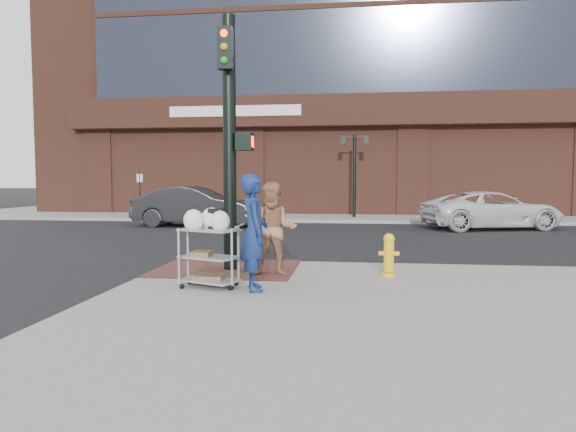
# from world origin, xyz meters

# --- Properties ---
(ground) EXTENTS (220.00, 220.00, 0.00)m
(ground) POSITION_xyz_m (0.00, 0.00, 0.00)
(ground) COLOR black
(ground) RESTS_ON ground
(sidewalk_far) EXTENTS (65.00, 36.00, 0.15)m
(sidewalk_far) POSITION_xyz_m (12.50, 32.00, 0.07)
(sidewalk_far) COLOR gray
(sidewalk_far) RESTS_ON ground
(brick_curb_ramp) EXTENTS (2.80, 2.40, 0.01)m
(brick_curb_ramp) POSITION_xyz_m (-0.60, 0.90, 0.16)
(brick_curb_ramp) COLOR #562D28
(brick_curb_ramp) RESTS_ON sidewalk_near
(bank_building) EXTENTS (42.00, 26.00, 28.00)m
(bank_building) POSITION_xyz_m (5.00, 31.00, 14.15)
(bank_building) COLOR brown
(bank_building) RESTS_ON sidewalk_far
(lamp_post) EXTENTS (1.32, 0.22, 4.00)m
(lamp_post) POSITION_xyz_m (2.00, 16.00, 2.62)
(lamp_post) COLOR black
(lamp_post) RESTS_ON sidewalk_far
(parking_sign) EXTENTS (0.05, 0.05, 2.20)m
(parking_sign) POSITION_xyz_m (-8.50, 15.00, 1.25)
(parking_sign) COLOR black
(parking_sign) RESTS_ON sidewalk_far
(traffic_signal_pole) EXTENTS (0.61, 0.51, 5.00)m
(traffic_signal_pole) POSITION_xyz_m (-0.48, 0.77, 2.83)
(traffic_signal_pole) COLOR black
(traffic_signal_pole) RESTS_ON sidewalk_near
(woman_blue) EXTENTS (0.64, 0.80, 1.90)m
(woman_blue) POSITION_xyz_m (0.35, -1.06, 1.10)
(woman_blue) COLOR navy
(woman_blue) RESTS_ON sidewalk_near
(pedestrian_tan) EXTENTS (0.91, 0.75, 1.76)m
(pedestrian_tan) POSITION_xyz_m (0.48, 0.26, 1.03)
(pedestrian_tan) COLOR #B17953
(pedestrian_tan) RESTS_ON sidewalk_near
(sedan_dark) EXTENTS (5.17, 1.94, 1.69)m
(sedan_dark) POSITION_xyz_m (-4.64, 11.67, 0.84)
(sedan_dark) COLOR black
(sedan_dark) RESTS_ON ground
(minivan_white) EXTENTS (5.88, 3.83, 1.50)m
(minivan_white) POSITION_xyz_m (7.42, 12.00, 0.75)
(minivan_white) COLOR silver
(minivan_white) RESTS_ON ground
(utility_cart) EXTENTS (1.08, 0.85, 1.33)m
(utility_cart) POSITION_xyz_m (-0.45, -0.91, 0.75)
(utility_cart) COLOR gray
(utility_cart) RESTS_ON sidewalk_near
(fire_hydrant) EXTENTS (0.38, 0.27, 0.81)m
(fire_hydrant) POSITION_xyz_m (2.61, 0.46, 0.56)
(fire_hydrant) COLOR yellow
(fire_hydrant) RESTS_ON sidewalk_near
(newsbox_red) EXTENTS (0.38, 0.35, 0.89)m
(newsbox_red) POSITION_xyz_m (-7.87, 15.67, 0.59)
(newsbox_red) COLOR red
(newsbox_red) RESTS_ON sidewalk_far
(newsbox_yellow) EXTENTS (0.57, 0.55, 1.11)m
(newsbox_yellow) POSITION_xyz_m (-6.22, 15.03, 0.71)
(newsbox_yellow) COLOR yellow
(newsbox_yellow) RESTS_ON sidewalk_far
(newsbox_blue) EXTENTS (0.51, 0.46, 1.14)m
(newsbox_blue) POSITION_xyz_m (-6.42, 14.84, 0.72)
(newsbox_blue) COLOR #173996
(newsbox_blue) RESTS_ON sidewalk_far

